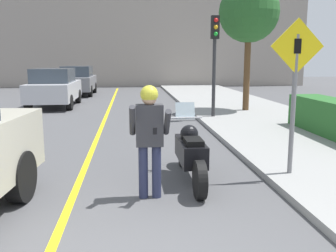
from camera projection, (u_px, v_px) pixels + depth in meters
The scene contains 9 objects.
road_center_line at pixel (95, 143), 9.31m from camera, with size 0.12×36.00×0.01m.
building_backdrop at pixel (125, 29), 28.20m from camera, with size 28.00×1.20×8.65m.
motorcycle at pixel (190, 152), 6.43m from camera, with size 0.62×2.35×1.28m.
person_biker at pixel (150, 130), 5.51m from camera, with size 0.59×0.47×1.70m.
crossing_sign at pixel (295, 82), 6.25m from camera, with size 0.91×0.08×2.62m.
traffic_light at pixel (215, 47), 12.57m from camera, with size 0.26×0.30×3.38m.
street_tree at pixel (249, 13), 13.98m from camera, with size 2.26×2.26×4.82m.
parked_car_silver at pixel (54, 87), 16.45m from camera, with size 1.88×4.20×1.68m.
parked_car_grey at pixel (78, 80), 21.86m from camera, with size 1.88×4.20×1.68m.
Camera 1 is at (0.30, -3.23, 2.07)m, focal length 40.00 mm.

